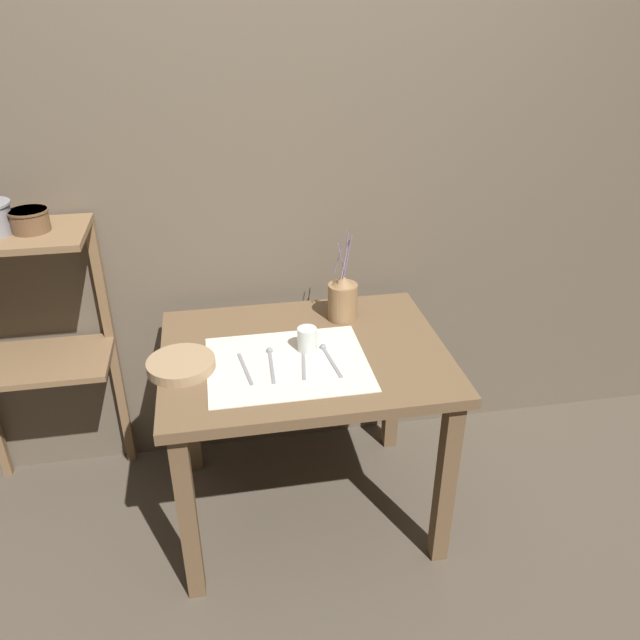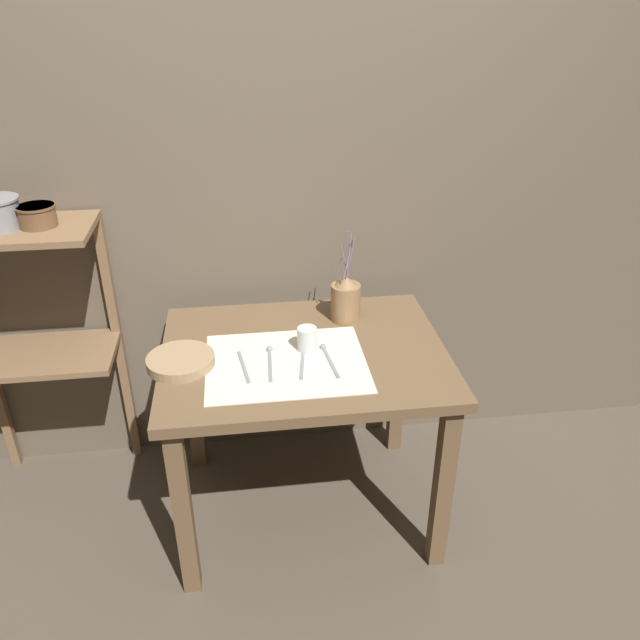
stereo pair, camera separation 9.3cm
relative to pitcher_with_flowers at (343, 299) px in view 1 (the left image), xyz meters
name	(u,v)px [view 1 (the left image)]	position (x,y,z in m)	size (l,w,h in m)	color
ground_plane	(306,506)	(-0.19, -0.22, -0.85)	(12.00, 12.00, 0.00)	brown
stone_wall_back	(283,191)	(-0.19, 0.29, 0.35)	(7.00, 0.06, 2.40)	brown
wooden_table	(305,377)	(-0.19, -0.22, -0.20)	(1.02, 0.79, 0.76)	brown
wooden_shelf_unit	(25,317)	(-1.19, 0.11, -0.02)	(0.57, 0.33, 1.17)	brown
linen_cloth	(288,364)	(-0.26, -0.29, -0.08)	(0.56, 0.45, 0.00)	beige
pitcher_with_flowers	(343,299)	(0.00, 0.00, 0.00)	(0.12, 0.12, 0.37)	olive
wooden_bowl	(181,365)	(-0.62, -0.26, -0.07)	(0.23, 0.23, 0.04)	#9E7F5B
glass_tumbler_near	(307,339)	(-0.18, -0.21, -0.04)	(0.07, 0.07, 0.09)	silver
fork_outer	(245,369)	(-0.41, -0.31, -0.08)	(0.04, 0.21, 0.00)	gray
spoon_inner	(270,357)	(-0.31, -0.25, -0.08)	(0.03, 0.22, 0.02)	gray
knife_center	(304,363)	(-0.20, -0.31, -0.08)	(0.04, 0.21, 0.00)	gray
spoon_outer	(327,353)	(-0.11, -0.26, -0.08)	(0.04, 0.22, 0.02)	gray
metal_pot_small	(29,219)	(-1.09, 0.07, 0.37)	(0.14, 0.14, 0.08)	brown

